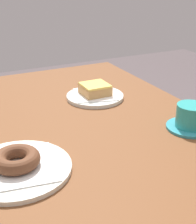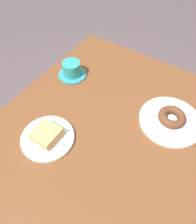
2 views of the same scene
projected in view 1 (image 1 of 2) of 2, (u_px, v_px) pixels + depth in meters
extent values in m
cube|color=brown|center=(67.00, 127.00, 0.97)|extent=(1.03, 0.81, 0.04)
cylinder|color=brown|center=(99.00, 146.00, 1.60)|extent=(0.07, 0.07, 0.69)
cylinder|color=silver|center=(17.00, 169.00, 0.73)|extent=(0.24, 0.24, 0.01)
cube|color=white|center=(17.00, 166.00, 0.72)|extent=(0.19, 0.19, 0.00)
torus|color=brown|center=(16.00, 159.00, 0.72)|extent=(0.10, 0.10, 0.03)
cylinder|color=silver|center=(95.00, 97.00, 1.12)|extent=(0.19, 0.19, 0.01)
cube|color=white|center=(95.00, 94.00, 1.12)|extent=(0.17, 0.17, 0.00)
cube|color=tan|center=(95.00, 90.00, 1.11)|extent=(0.09, 0.09, 0.03)
cube|color=#F8D762|center=(95.00, 85.00, 1.11)|extent=(0.09, 0.09, 0.01)
cylinder|color=tan|center=(95.00, 85.00, 1.11)|extent=(0.02, 0.02, 0.00)
cylinder|color=teal|center=(189.00, 127.00, 0.92)|extent=(0.13, 0.13, 0.01)
cylinder|color=teal|center=(191.00, 116.00, 0.90)|extent=(0.08, 0.08, 0.06)
cylinder|color=black|center=(192.00, 106.00, 0.89)|extent=(0.07, 0.07, 0.00)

